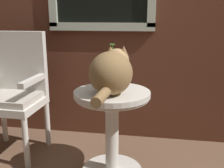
{
  "coord_description": "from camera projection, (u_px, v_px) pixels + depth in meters",
  "views": [
    {
      "loc": [
        0.33,
        -1.57,
        1.12
      ],
      "look_at": [
        0.05,
        0.12,
        0.68
      ],
      "focal_mm": 42.14,
      "sensor_mm": 36.0,
      "label": 1
    }
  ],
  "objects": [
    {
      "name": "wicker_side_table",
      "position": [
        112.0,
        120.0,
        1.83
      ],
      "size": [
        0.52,
        0.52,
        0.63
      ],
      "color": "silver",
      "rests_on": "ground_plane"
    },
    {
      "name": "cat",
      "position": [
        112.0,
        71.0,
        1.7
      ],
      "size": [
        0.3,
        0.64,
        0.3
      ],
      "color": "olive",
      "rests_on": "wicker_side_table"
    },
    {
      "name": "pewter_vase_with_ivy",
      "position": [
        115.0,
        73.0,
        1.87
      ],
      "size": [
        0.15,
        0.15,
        0.3
      ],
      "color": "slate",
      "rests_on": "wicker_side_table"
    },
    {
      "name": "wicker_chair",
      "position": [
        15.0,
        88.0,
        2.15
      ],
      "size": [
        0.48,
        0.43,
        1.0
      ],
      "color": "silver",
      "rests_on": "ground_plane"
    }
  ]
}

